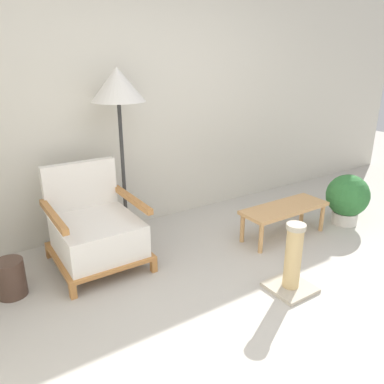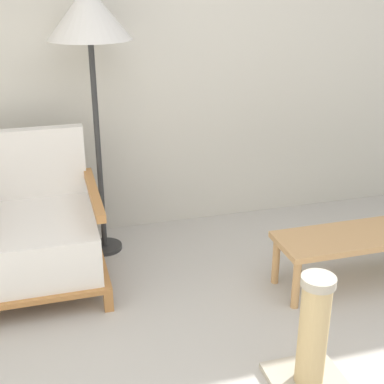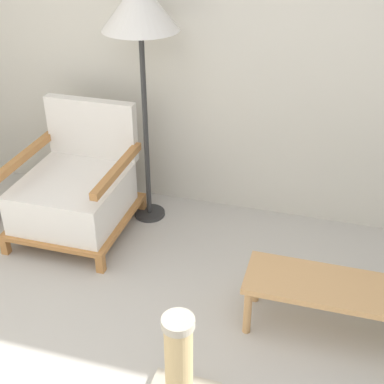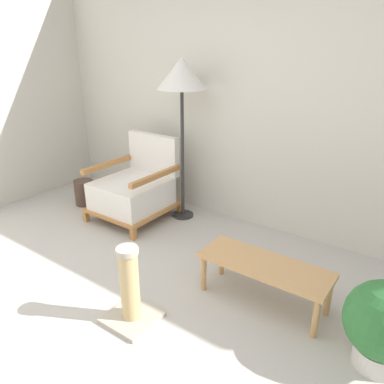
% 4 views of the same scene
% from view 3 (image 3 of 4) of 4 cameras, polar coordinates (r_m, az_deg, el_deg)
% --- Properties ---
extents(wall_back, '(8.00, 0.06, 2.70)m').
position_cam_3_polar(wall_back, '(3.58, 6.72, 17.17)').
color(wall_back, beige).
rests_on(wall_back, ground_plane).
extents(armchair, '(0.74, 0.79, 0.85)m').
position_cam_3_polar(armchair, '(3.75, -12.29, 0.23)').
color(armchair, '#B2753D').
rests_on(armchair, ground_plane).
extents(floor_lamp, '(0.49, 0.49, 1.66)m').
position_cam_3_polar(floor_lamp, '(3.42, -5.57, 18.54)').
color(floor_lamp, '#2D2D2D').
rests_on(floor_lamp, ground_plane).
extents(coffee_table, '(0.94, 0.35, 0.33)m').
position_cam_3_polar(coffee_table, '(2.97, 14.89, -10.20)').
color(coffee_table, tan).
rests_on(coffee_table, ground_plane).
extents(scratching_post, '(0.33, 0.33, 0.56)m').
position_cam_3_polar(scratching_post, '(2.57, -1.40, -18.84)').
color(scratching_post, '#B2A893').
rests_on(scratching_post, ground_plane).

